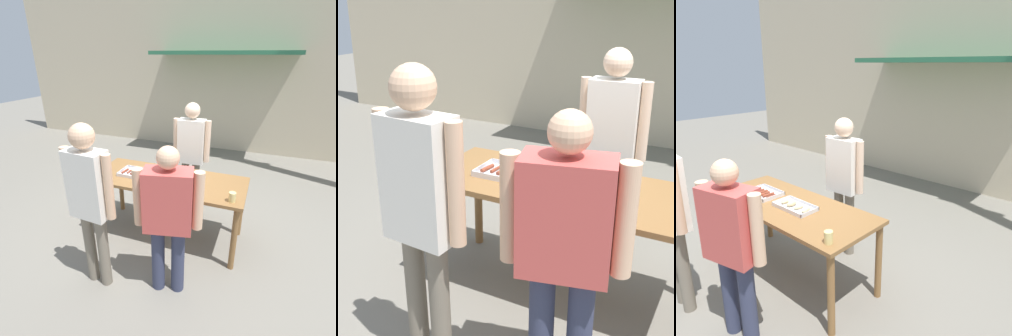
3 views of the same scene
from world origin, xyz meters
The scene contains 9 objects.
ground_plane centered at (0.00, 0.00, 0.00)m, with size 24.00×24.00×0.00m, color slate.
serving_table centered at (0.00, 0.00, 0.77)m, with size 2.01×0.82×0.88m.
food_tray_sausages centered at (-0.46, -0.02, 0.90)m, with size 0.41×0.31×0.04m.
food_tray_buns centered at (0.10, -0.02, 0.90)m, with size 0.48×0.25×0.06m.
condiment_jar_mustard centered at (-0.87, -0.30, 0.92)m, with size 0.06×0.06×0.07m.
condiment_jar_ketchup centered at (-0.79, -0.30, 0.92)m, with size 0.06×0.06×0.07m.
person_server_behind_table centered at (0.08, 0.77, 1.05)m, with size 0.57×0.23×1.75m.
person_customer_holding_hotdog centered at (-0.42, -1.06, 1.11)m, with size 0.57×0.24×1.83m.
person_customer_with_cup centered at (0.33, -0.88, 0.97)m, with size 0.66×0.36×1.65m.
Camera 2 is at (1.05, -2.83, 2.15)m, focal length 50.00 mm.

